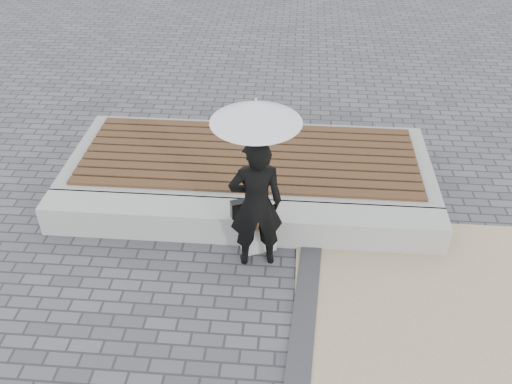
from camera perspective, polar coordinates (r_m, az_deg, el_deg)
ground at (r=5.86m, az=-3.18°, el=-14.49°), size 80.00×80.00×0.00m
edging_band at (r=5.51m, az=4.31°, el=-18.85°), size 0.61×5.20×0.04m
seating_ledge at (r=6.85m, az=-1.55°, el=-3.07°), size 5.00×0.45×0.40m
timber_platform at (r=7.81m, az=-0.65°, el=2.46°), size 5.00×2.00×0.40m
timber_decking at (r=7.69m, az=-0.66°, el=3.83°), size 4.60×1.80×0.04m
woman at (r=6.08m, az=-0.00°, el=-1.30°), size 0.67×0.51×1.66m
parasol at (r=5.46m, az=-0.00°, el=8.31°), size 0.93×0.93×1.19m
handbag at (r=6.56m, az=-1.30°, el=-1.68°), size 0.33×0.21×0.22m
canvas_tote at (r=6.62m, az=0.26°, el=-4.52°), size 0.44×0.31×0.43m
magazine at (r=6.44m, az=0.23°, el=-3.32°), size 0.35×0.27×0.01m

